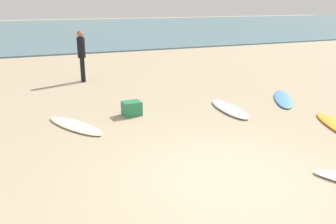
{
  "coord_description": "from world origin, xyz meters",
  "views": [
    {
      "loc": [
        -2.95,
        -4.42,
        2.79
      ],
      "look_at": [
        0.21,
        2.95,
        0.3
      ],
      "focal_mm": 37.97,
      "sensor_mm": 36.0,
      "label": 1
    }
  ],
  "objects": [
    {
      "name": "ground_plane",
      "position": [
        0.0,
        0.0,
        0.0
      ],
      "size": [
        120.0,
        120.0,
        0.0
      ],
      "primitive_type": "plane",
      "color": "tan"
    },
    {
      "name": "ocean_water",
      "position": [
        0.0,
        35.77,
        0.04
      ],
      "size": [
        120.0,
        40.0,
        0.08
      ],
      "primitive_type": "cube",
      "color": "slate",
      "rests_on": "ground_plane"
    },
    {
      "name": "surfboard_4",
      "position": [
        2.17,
        3.34,
        0.04
      ],
      "size": [
        0.76,
        1.95,
        0.08
      ],
      "primitive_type": "ellipsoid",
      "rotation": [
        0.0,
        0.0,
        -0.11
      ],
      "color": "silver",
      "rests_on": "ground_plane"
    },
    {
      "name": "surfboard_5",
      "position": [
        4.22,
        3.61,
        0.04
      ],
      "size": [
        1.62,
        2.02,
        0.08
      ],
      "primitive_type": "ellipsoid",
      "rotation": [
        0.0,
        0.0,
        -0.61
      ],
      "color": "#5191D8",
      "rests_on": "ground_plane"
    },
    {
      "name": "surfboard_6",
      "position": [
        -1.87,
        3.63,
        0.03
      ],
      "size": [
        1.31,
        1.99,
        0.06
      ],
      "primitive_type": "ellipsoid",
      "rotation": [
        0.0,
        0.0,
        3.59
      ],
      "color": "#EAE8CE",
      "rests_on": "ground_plane"
    },
    {
      "name": "beachgoer_near",
      "position": [
        -0.78,
        8.56,
        1.03
      ],
      "size": [
        0.29,
        0.34,
        1.83
      ],
      "rotation": [
        0.0,
        0.0,
        1.54
      ],
      "color": "black",
      "rests_on": "ground_plane"
    },
    {
      "name": "beach_cooler",
      "position": [
        -0.37,
        3.97,
        0.18
      ],
      "size": [
        0.48,
        0.4,
        0.36
      ],
      "primitive_type": "cube",
      "rotation": [
        0.0,
        0.0,
        3.18
      ],
      "color": "#287F51",
      "rests_on": "ground_plane"
    }
  ]
}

